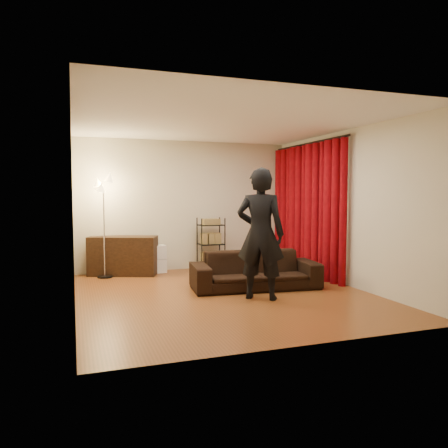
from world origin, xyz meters
name	(u,v)px	position (x,y,z in m)	size (l,w,h in m)	color
floor	(224,294)	(0.00, 0.00, 0.00)	(5.00, 5.00, 0.00)	brown
ceiling	(224,123)	(0.00, 0.00, 2.70)	(5.00, 5.00, 0.00)	white
wall_back	(185,205)	(0.00, 2.50, 1.35)	(5.00, 5.00, 0.00)	beige
wall_front	(304,218)	(0.00, -2.50, 1.35)	(5.00, 5.00, 0.00)	beige
wall_left	(73,211)	(-2.25, 0.00, 1.35)	(5.00, 5.00, 0.00)	beige
wall_right	(346,208)	(2.25, 0.00, 1.35)	(5.00, 5.00, 0.00)	beige
curtain_rod	(309,143)	(2.15, 1.12, 2.58)	(0.04, 0.04, 2.65)	black
curtain	(307,210)	(2.13, 1.12, 1.28)	(0.22, 2.65, 2.55)	maroon
sofa	(255,270)	(0.63, 0.24, 0.31)	(2.13, 0.83, 0.62)	black
person	(260,234)	(0.42, -0.46, 0.99)	(0.73, 0.48, 1.99)	black
media_cabinet	(123,256)	(-1.33, 2.23, 0.38)	(1.31, 0.49, 0.76)	black
storage_boxes	(157,259)	(-0.66, 2.25, 0.28)	(0.34, 0.27, 0.56)	white
wire_shelf	(211,244)	(0.46, 2.16, 0.55)	(0.50, 0.35, 1.10)	black
floor_lamp	(104,228)	(-1.70, 2.06, 0.96)	(0.34, 0.34, 1.91)	silver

